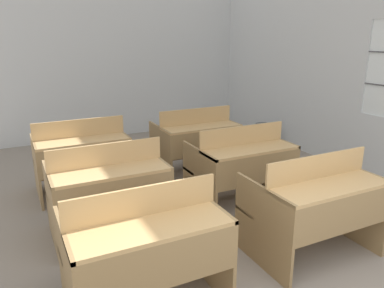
# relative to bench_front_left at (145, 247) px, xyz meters

# --- Properties ---
(wall_back) EXTENTS (5.74, 0.06, 3.09)m
(wall_back) POSITION_rel_bench_front_left_xyz_m (0.85, 4.86, 1.07)
(wall_back) COLOR silver
(wall_back) RESTS_ON ground_plane
(wall_right_with_window) EXTENTS (0.06, 6.36, 3.09)m
(wall_right_with_window) POSITION_rel_bench_front_left_xyz_m (3.70, 1.74, 1.07)
(wall_right_with_window) COLOR silver
(wall_right_with_window) RESTS_ON ground_plane
(bench_front_left) EXTENTS (1.08, 0.78, 0.93)m
(bench_front_left) POSITION_rel_bench_front_left_xyz_m (0.00, 0.00, 0.00)
(bench_front_left) COLOR #93744A
(bench_front_left) RESTS_ON ground_plane
(bench_front_right) EXTENTS (1.08, 0.78, 0.93)m
(bench_front_right) POSITION_rel_bench_front_left_xyz_m (1.56, -0.01, 0.00)
(bench_front_right) COLOR #95764C
(bench_front_right) RESTS_ON ground_plane
(bench_second_left) EXTENTS (1.08, 0.78, 0.93)m
(bench_second_left) POSITION_rel_bench_front_left_xyz_m (0.03, 1.13, 0.00)
(bench_second_left) COLOR #9A7C52
(bench_second_left) RESTS_ON ground_plane
(bench_second_right) EXTENTS (1.08, 0.78, 0.93)m
(bench_second_right) POSITION_rel_bench_front_left_xyz_m (1.57, 1.15, 0.00)
(bench_second_right) COLOR #95774D
(bench_second_right) RESTS_ON ground_plane
(bench_third_left) EXTENTS (1.08, 0.78, 0.93)m
(bench_third_left) POSITION_rel_bench_front_left_xyz_m (-0.00, 2.31, 0.00)
(bench_third_left) COLOR #997A50
(bench_third_left) RESTS_ON ground_plane
(bench_third_right) EXTENTS (1.08, 0.78, 0.93)m
(bench_third_right) POSITION_rel_bench_front_left_xyz_m (1.57, 2.30, 0.00)
(bench_third_right) COLOR #95764C
(bench_third_right) RESTS_ON ground_plane
(wastepaper_bin) EXTENTS (0.28, 0.28, 0.38)m
(wastepaper_bin) POSITION_rel_bench_front_left_xyz_m (3.31, 3.06, -0.29)
(wastepaper_bin) COLOR #474C51
(wastepaper_bin) RESTS_ON ground_plane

